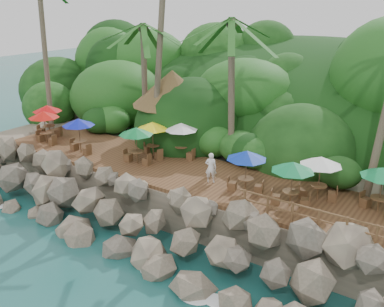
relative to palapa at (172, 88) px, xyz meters
The scene contains 11 objects.
ground 12.33m from the palapa, 66.96° to the right, with size 140.00×140.00×0.00m, color #19514F.
land_base 8.74m from the palapa, 54.58° to the left, with size 32.00×25.20×2.10m, color gray.
jungle_hill 15.28m from the palapa, 72.48° to the left, with size 44.80×28.00×15.40m, color #143811.
seawall 10.19m from the palapa, 62.01° to the right, with size 29.00×4.00×2.30m, color gray, non-canonical shape.
terrace 6.87m from the palapa, 43.30° to the right, with size 26.00×5.00×0.20m, color brown.
jungle_foliage 8.75m from the palapa, 49.50° to the left, with size 44.00×16.00×12.00m, color #143811, non-canonical shape.
foam_line 12.07m from the palapa, 66.33° to the right, with size 25.20×0.80×0.06m.
palapa is the anchor object (origin of this frame).
dining_clusters 6.05m from the palapa, 44.53° to the right, with size 25.54×4.63×2.10m.
railing 13.84m from the palapa, 28.03° to the right, with size 7.20×0.10×1.00m.
waiter 7.80m from the palapa, 38.13° to the right, with size 0.58×0.38×1.58m, color white.
Camera 1 is at (12.30, -11.94, 11.15)m, focal length 40.99 mm.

